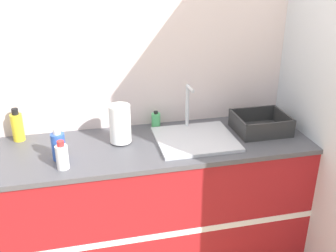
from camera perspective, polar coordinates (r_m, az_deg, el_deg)
wall_back at (r=2.57m, az=-4.42°, el=8.77°), size 4.39×0.06×2.60m
wall_right at (r=2.62m, az=19.79°, el=7.77°), size 0.06×2.60×2.60m
counter_cabinet at (r=2.63m, az=-2.69°, el=-11.34°), size 2.02×0.63×0.90m
sink at (r=2.45m, az=3.93°, el=-1.63°), size 0.48×0.43×0.31m
paper_towel_roll at (r=2.38m, az=-6.97°, el=0.28°), size 0.13×0.13×0.24m
dish_rack at (r=2.62m, az=13.26°, el=0.09°), size 0.33×0.29×0.12m
bottle_yellow at (r=2.58m, az=-21.02°, el=-0.06°), size 0.07×0.07×0.21m
bottle_white_spray at (r=2.18m, az=-15.12°, el=-4.27°), size 0.07×0.07×0.16m
bottle_blue at (r=2.28m, az=-15.61°, el=-2.76°), size 0.08×0.08×0.19m
soap_dispenser at (r=2.61m, az=-1.76°, el=0.85°), size 0.06×0.06×0.11m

